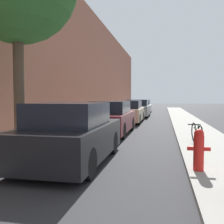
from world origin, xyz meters
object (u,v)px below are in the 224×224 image
(parked_car_maroon, at_px, (111,118))
(parked_car_champagne, at_px, (129,112))
(parked_car_black, at_px, (71,135))
(parked_car_white, at_px, (142,107))
(fire_hydrant, at_px, (199,149))
(parked_car_grey, at_px, (138,109))
(bicycle, at_px, (197,133))

(parked_car_maroon, bearing_deg, parked_car_champagne, 89.27)
(parked_car_black, height_order, parked_car_white, parked_car_black)
(parked_car_maroon, distance_m, fire_hydrant, 6.58)
(parked_car_maroon, relative_size, parked_car_champagne, 1.08)
(parked_car_maroon, height_order, parked_car_champagne, parked_car_maroon)
(parked_car_black, bearing_deg, fire_hydrant, -9.46)
(parked_car_black, xyz_separation_m, fire_hydrant, (3.03, -0.50, -0.15))
(parked_car_black, distance_m, parked_car_maroon, 5.30)
(parked_car_black, height_order, parked_car_maroon, parked_car_black)
(parked_car_grey, relative_size, bicycle, 2.96)
(parked_car_champagne, bearing_deg, bicycle, -66.20)
(parked_car_champagne, xyz_separation_m, parked_car_white, (-0.04, 11.08, -0.01))
(parked_car_white, bearing_deg, parked_car_grey, -88.90)
(parked_car_grey, distance_m, fire_hydrant, 17.03)
(parked_car_maroon, height_order, parked_car_grey, parked_car_grey)
(parked_car_black, height_order, parked_car_champagne, parked_car_black)
(parked_car_grey, distance_m, parked_car_white, 5.54)
(parked_car_maroon, bearing_deg, bicycle, -33.39)
(parked_car_maroon, xyz_separation_m, bicycle, (3.47, -2.29, -0.26))
(parked_car_maroon, relative_size, parked_car_grey, 0.98)
(parked_car_black, xyz_separation_m, parked_car_maroon, (-0.06, 5.30, -0.01))
(fire_hydrant, height_order, bicycle, fire_hydrant)
(parked_car_champagne, relative_size, bicycle, 2.69)
(parked_car_black, bearing_deg, parked_car_grey, 89.72)
(parked_car_maroon, distance_m, parked_car_white, 16.51)
(fire_hydrant, relative_size, bicycle, 0.56)
(parked_car_champagne, bearing_deg, parked_car_grey, 89.29)
(parked_car_white, height_order, bicycle, parked_car_white)
(parked_car_black, distance_m, parked_car_champagne, 10.73)
(parked_car_black, height_order, fire_hydrant, parked_car_black)
(parked_car_champagne, bearing_deg, parked_car_white, 90.19)
(parked_car_black, xyz_separation_m, bicycle, (3.41, 3.01, -0.27))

